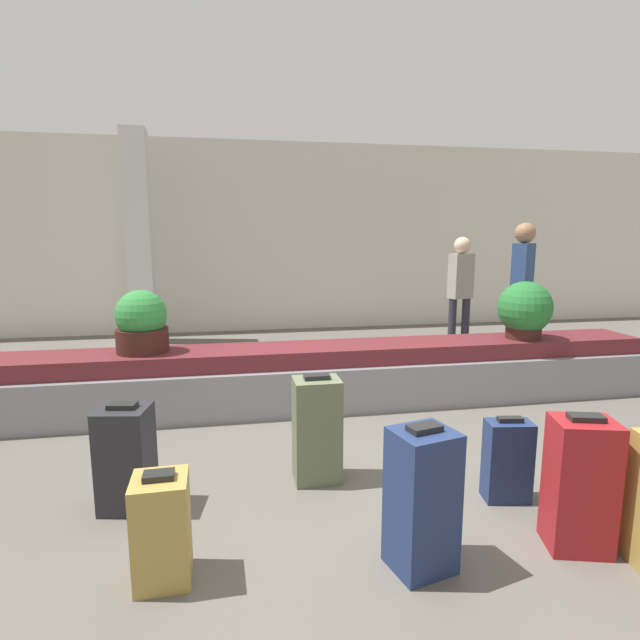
{
  "coord_description": "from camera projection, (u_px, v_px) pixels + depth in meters",
  "views": [
    {
      "loc": [
        -0.86,
        -3.03,
        1.64
      ],
      "look_at": [
        0.0,
        1.59,
        0.84
      ],
      "focal_mm": 28.0,
      "sensor_mm": 36.0,
      "label": 1
    }
  ],
  "objects": [
    {
      "name": "potted_plant_1",
      "position": [
        142.0,
        323.0,
        4.51
      ],
      "size": [
        0.46,
        0.46,
        0.57
      ],
      "color": "#381914",
      "rests_on": "carousel"
    },
    {
      "name": "pillar",
      "position": [
        139.0,
        238.0,
        7.56
      ],
      "size": [
        0.36,
        0.36,
        3.2
      ],
      "color": "silver",
      "rests_on": "ground_plane"
    },
    {
      "name": "suitcase_0",
      "position": [
        126.0,
        458.0,
        3.01
      ],
      "size": [
        0.34,
        0.32,
        0.66
      ],
      "rotation": [
        0.0,
        0.0,
        -0.17
      ],
      "color": "#232328",
      "rests_on": "ground_plane"
    },
    {
      "name": "suitcase_2",
      "position": [
        422.0,
        500.0,
        2.45
      ],
      "size": [
        0.35,
        0.33,
        0.75
      ],
      "rotation": [
        0.0,
        0.0,
        0.24
      ],
      "color": "navy",
      "rests_on": "ground_plane"
    },
    {
      "name": "ground_plane",
      "position": [
        363.0,
        481.0,
        3.37
      ],
      "size": [
        18.0,
        18.0,
        0.0
      ],
      "primitive_type": "plane",
      "color": "#59544C"
    },
    {
      "name": "suitcase_6",
      "position": [
        507.0,
        460.0,
        3.11
      ],
      "size": [
        0.3,
        0.21,
        0.54
      ],
      "rotation": [
        0.0,
        0.0,
        -0.15
      ],
      "color": "navy",
      "rests_on": "ground_plane"
    },
    {
      "name": "suitcase_3",
      "position": [
        162.0,
        529.0,
        2.37
      ],
      "size": [
        0.26,
        0.26,
        0.55
      ],
      "rotation": [
        0.0,
        0.0,
        0.02
      ],
      "color": "#A3843D",
      "rests_on": "ground_plane"
    },
    {
      "name": "potted_plant_0",
      "position": [
        525.0,
        310.0,
        5.1
      ],
      "size": [
        0.54,
        0.54,
        0.59
      ],
      "color": "#381914",
      "rests_on": "carousel"
    },
    {
      "name": "traveler_1",
      "position": [
        522.0,
        280.0,
        6.24
      ],
      "size": [
        0.36,
        0.34,
        1.8
      ],
      "rotation": [
        0.0,
        0.0,
        0.66
      ],
      "color": "#282833",
      "rests_on": "ground_plane"
    },
    {
      "name": "traveler_0",
      "position": [
        460.0,
        285.0,
        6.91
      ],
      "size": [
        0.36,
        0.26,
        1.62
      ],
      "rotation": [
        0.0,
        0.0,
        0.28
      ],
      "color": "#282833",
      "rests_on": "ground_plane"
    },
    {
      "name": "back_wall",
      "position": [
        277.0,
        238.0,
        8.59
      ],
      "size": [
        18.0,
        0.06,
        3.2
      ],
      "color": "beige",
      "rests_on": "ground_plane"
    },
    {
      "name": "carousel",
      "position": [
        320.0,
        377.0,
        4.87
      ],
      "size": [
        6.95,
        0.72,
        0.59
      ],
      "color": "gray",
      "rests_on": "ground_plane"
    },
    {
      "name": "suitcase_1",
      "position": [
        580.0,
        484.0,
        2.61
      ],
      "size": [
        0.36,
        0.33,
        0.74
      ],
      "rotation": [
        0.0,
        0.0,
        -0.27
      ],
      "color": "maroon",
      "rests_on": "ground_plane"
    },
    {
      "name": "suitcase_5",
      "position": [
        317.0,
        429.0,
        3.35
      ],
      "size": [
        0.31,
        0.25,
        0.74
      ],
      "rotation": [
        0.0,
        0.0,
        0.0
      ],
      "color": "#5B6647",
      "rests_on": "ground_plane"
    }
  ]
}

